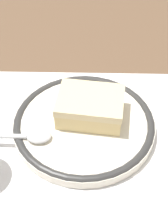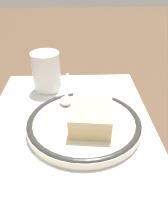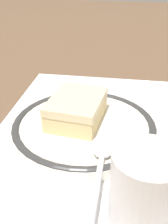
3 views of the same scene
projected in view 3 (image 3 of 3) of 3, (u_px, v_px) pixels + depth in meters
The scene contains 7 objects.
ground_plane at pixel (101, 138), 0.42m from camera, with size 2.40×2.40×0.00m, color brown.
placemat at pixel (101, 137), 0.42m from camera, with size 0.44×0.32×0.00m, color white.
plate at pixel (84, 127), 0.42m from camera, with size 0.21×0.21×0.02m.
cake_slice at pixel (77, 109), 0.42m from camera, with size 0.10×0.08×0.04m.
spoon at pixel (101, 163), 0.34m from camera, with size 0.15×0.03×0.01m.
cup at pixel (144, 198), 0.26m from camera, with size 0.06×0.06×0.09m.
napkin at pixel (142, 95), 0.53m from camera, with size 0.11×0.11×0.00m, color white.
Camera 3 is at (-0.34, -0.03, 0.24)m, focal length 45.78 mm.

